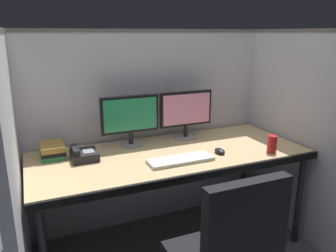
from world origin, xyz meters
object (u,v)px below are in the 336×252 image
desk (172,160)px  keyboard_main (181,160)px  soda_can (272,144)px  book_stack (52,150)px  computer_mouse (220,151)px  monitor_left (130,117)px  desk_phone (83,155)px  monitor_right (186,111)px

desk → keyboard_main: size_ratio=4.42×
soda_can → book_stack: (-1.41, 0.51, -0.01)m
computer_mouse → soda_can: 0.37m
soda_can → desk: bearing=158.2°
monitor_left → desk_phone: monitor_left is taller
monitor_left → soda_can: monitor_left is taller
monitor_right → keyboard_main: size_ratio=1.00×
desk → monitor_left: (-0.21, 0.27, 0.27)m
desk → keyboard_main: keyboard_main is taller
desk → monitor_left: bearing=128.4°
keyboard_main → soda_can: bearing=-8.4°
desk → computer_mouse: bearing=-23.7°
monitor_left → monitor_right: same height
monitor_right → desk_phone: (-0.82, -0.15, -0.18)m
monitor_right → computer_mouse: bearing=-81.1°
desk → book_stack: size_ratio=8.62×
desk → computer_mouse: (0.31, -0.13, 0.07)m
desk → book_stack: (-0.76, 0.25, 0.10)m
book_stack → desk: bearing=-18.3°
book_stack → desk_phone: (0.18, -0.13, -0.01)m
keyboard_main → book_stack: (-0.76, 0.42, 0.04)m
desk → keyboard_main: bearing=-92.6°
monitor_right → keyboard_main: monitor_right is taller
keyboard_main → book_stack: 0.86m
desk_phone → monitor_left: bearing=21.1°
monitor_left → desk: bearing=-51.6°
keyboard_main → soda_can: (0.66, -0.10, 0.05)m
monitor_right → desk: bearing=-131.7°
keyboard_main → soda_can: 0.67m
soda_can → book_stack: soda_can is taller
computer_mouse → soda_can: size_ratio=0.79×
soda_can → book_stack: size_ratio=0.55×
monitor_left → book_stack: 0.58m
computer_mouse → soda_can: bearing=-20.1°
desk → monitor_left: 0.43m
soda_can → monitor_right: bearing=127.4°
monitor_right → soda_can: 0.69m
keyboard_main → desk: bearing=87.4°
computer_mouse → desk_phone: desk_phone is taller
monitor_left → desk_phone: 0.44m
soda_can → desk_phone: soda_can is taller
monitor_left → soda_can: 1.02m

